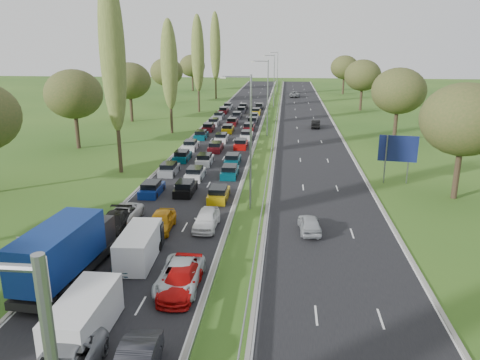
% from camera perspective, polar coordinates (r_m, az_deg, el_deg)
% --- Properties ---
extents(ground, '(260.00, 260.00, 0.00)m').
position_cam_1_polar(ground, '(78.47, 3.37, 5.68)').
color(ground, '#264E18').
rests_on(ground, ground).
extents(near_carriageway, '(10.50, 215.00, 0.04)m').
position_cam_1_polar(near_carriageway, '(81.46, -1.33, 6.10)').
color(near_carriageway, black).
rests_on(near_carriageway, ground).
extents(far_carriageway, '(10.50, 215.00, 0.04)m').
position_cam_1_polar(far_carriageway, '(80.96, 8.25, 5.87)').
color(far_carriageway, black).
rests_on(far_carriageway, ground).
extents(central_reservation, '(2.36, 215.00, 0.32)m').
position_cam_1_polar(central_reservation, '(80.83, 3.46, 6.39)').
color(central_reservation, gray).
rests_on(central_reservation, ground).
extents(lamp_columns, '(0.18, 140.18, 12.00)m').
position_cam_1_polar(lamp_columns, '(75.60, 3.39, 9.87)').
color(lamp_columns, gray).
rests_on(lamp_columns, ground).
extents(poplar_row, '(2.80, 127.80, 22.44)m').
position_cam_1_polar(poplar_row, '(67.98, -10.93, 14.28)').
color(poplar_row, '#2D2116').
rests_on(poplar_row, ground).
extents(woodland_left, '(8.00, 166.00, 11.10)m').
position_cam_1_polar(woodland_left, '(66.94, -20.84, 9.46)').
color(woodland_left, '#2D2116').
rests_on(woodland_left, ground).
extents(woodland_right, '(8.00, 153.00, 11.10)m').
position_cam_1_polar(woodland_right, '(66.17, 20.33, 9.44)').
color(woodland_right, '#2D2116').
rests_on(woodland_right, ground).
extents(traffic_queue_fill, '(9.06, 68.63, 0.80)m').
position_cam_1_polar(traffic_queue_fill, '(76.56, -1.77, 5.76)').
color(traffic_queue_fill, navy).
rests_on(traffic_queue_fill, ground).
extents(near_car_2, '(2.49, 4.96, 1.35)m').
position_cam_1_polar(near_car_2, '(40.60, -14.07, -4.07)').
color(near_car_2, silver).
rests_on(near_car_2, near_carriageway).
extents(near_car_3, '(2.43, 5.30, 1.50)m').
position_cam_1_polar(near_car_3, '(38.54, -15.18, -5.14)').
color(near_car_3, black).
rests_on(near_car_3, near_carriageway).
extents(near_car_7, '(2.24, 4.75, 1.34)m').
position_cam_1_polar(near_car_7, '(33.02, -12.67, -8.84)').
color(near_car_7, '#053A4C').
rests_on(near_car_7, near_carriageway).
extents(near_car_8, '(1.97, 4.64, 1.56)m').
position_cam_1_polar(near_car_8, '(38.13, -9.61, -4.97)').
color(near_car_8, '#C4810D').
rests_on(near_car_8, near_carriageway).
extents(near_car_10, '(2.60, 5.49, 1.51)m').
position_cam_1_polar(near_car_10, '(29.60, -7.38, -11.47)').
color(near_car_10, silver).
rests_on(near_car_10, near_carriageway).
extents(near_car_11, '(2.15, 5.07, 1.46)m').
position_cam_1_polar(near_car_11, '(29.02, -7.26, -12.12)').
color(near_car_11, '#B40C0B').
rests_on(near_car_11, near_carriageway).
extents(near_car_12, '(1.86, 4.52, 1.53)m').
position_cam_1_polar(near_car_12, '(38.18, -4.11, -4.77)').
color(near_car_12, white).
rests_on(near_car_12, near_carriageway).
extents(far_car_0, '(1.93, 4.17, 1.38)m').
position_cam_1_polar(far_car_0, '(37.76, 8.48, -5.28)').
color(far_car_0, '#A0A4AA').
rests_on(far_car_0, far_carriageway).
extents(far_car_1, '(1.70, 4.34, 1.41)m').
position_cam_1_polar(far_car_1, '(84.65, 9.20, 6.78)').
color(far_car_1, black).
rests_on(far_car_1, far_carriageway).
extents(far_car_2, '(2.96, 5.81, 1.57)m').
position_cam_1_polar(far_car_2, '(133.11, 6.67, 10.35)').
color(far_car_2, gray).
rests_on(far_car_2, far_carriageway).
extents(blue_lorry, '(2.61, 9.41, 3.97)m').
position_cam_1_polar(blue_lorry, '(31.44, -20.39, -8.11)').
color(blue_lorry, black).
rests_on(blue_lorry, near_carriageway).
extents(white_van_front, '(2.20, 5.60, 2.25)m').
position_cam_1_polar(white_van_front, '(26.16, -18.25, -15.30)').
color(white_van_front, silver).
rests_on(white_van_front, near_carriageway).
extents(white_van_rear, '(2.14, 5.45, 2.19)m').
position_cam_1_polar(white_van_rear, '(33.35, -12.08, -7.72)').
color(white_van_rear, white).
rests_on(white_van_rear, near_carriageway).
extents(info_sign, '(1.50, 0.20, 2.10)m').
position_cam_1_polar(info_sign, '(34.67, -24.34, -7.48)').
color(info_sign, gray).
rests_on(info_sign, ground).
extents(direction_sign, '(3.97, 0.67, 5.20)m').
position_cam_1_polar(direction_sign, '(52.25, 18.69, 3.40)').
color(direction_sign, gray).
rests_on(direction_sign, ground).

